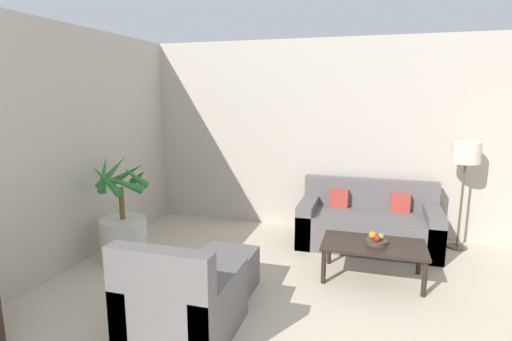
# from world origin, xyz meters

# --- Properties ---
(wall_back) EXTENTS (7.76, 0.06, 2.70)m
(wall_back) POSITION_xyz_m (0.00, 5.68, 1.35)
(wall_back) COLOR #BCB2A3
(wall_back) RESTS_ON ground_plane
(wall_left) EXTENTS (0.06, 7.25, 2.70)m
(wall_left) POSITION_xyz_m (-3.11, 2.82, 1.35)
(wall_left) COLOR #BCB2A3
(wall_left) RESTS_ON ground_plane
(potted_palm) EXTENTS (0.66, 0.72, 1.25)m
(potted_palm) POSITION_xyz_m (-2.64, 3.84, 0.40)
(potted_palm) COLOR beige
(potted_palm) RESTS_ON ground_plane
(sofa_loveseat) EXTENTS (1.74, 0.85, 0.82)m
(sofa_loveseat) POSITION_xyz_m (0.13, 5.14, 0.28)
(sofa_loveseat) COLOR #605B5B
(sofa_loveseat) RESTS_ON ground_plane
(floor_lamp) EXTENTS (0.33, 0.33, 1.37)m
(floor_lamp) POSITION_xyz_m (1.25, 5.37, 1.16)
(floor_lamp) COLOR brown
(floor_lamp) RESTS_ON ground_plane
(coffee_table) EXTENTS (1.07, 0.61, 0.39)m
(coffee_table) POSITION_xyz_m (0.20, 4.16, 0.35)
(coffee_table) COLOR black
(coffee_table) RESTS_ON ground_plane
(fruit_bowl) EXTENTS (0.22, 0.22, 0.05)m
(fruit_bowl) POSITION_xyz_m (0.23, 4.16, 0.42)
(fruit_bowl) COLOR #42382D
(fruit_bowl) RESTS_ON coffee_table
(apple_red) EXTENTS (0.07, 0.07, 0.07)m
(apple_red) POSITION_xyz_m (0.23, 4.11, 0.47)
(apple_red) COLOR red
(apple_red) RESTS_ON fruit_bowl
(apple_green) EXTENTS (0.07, 0.07, 0.07)m
(apple_green) POSITION_xyz_m (0.27, 4.18, 0.47)
(apple_green) COLOR olive
(apple_green) RESTS_ON fruit_bowl
(orange_fruit) EXTENTS (0.08, 0.08, 0.08)m
(orange_fruit) POSITION_xyz_m (0.19, 4.19, 0.48)
(orange_fruit) COLOR orange
(orange_fruit) RESTS_ON fruit_bowl
(armchair) EXTENTS (0.81, 0.87, 0.87)m
(armchair) POSITION_xyz_m (-1.27, 2.64, 0.28)
(armchair) COLOR #605B5B
(armchair) RESTS_ON ground_plane
(ottoman) EXTENTS (0.55, 0.54, 0.40)m
(ottoman) POSITION_xyz_m (-1.20, 3.47, 0.20)
(ottoman) COLOR #605B5B
(ottoman) RESTS_ON ground_plane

